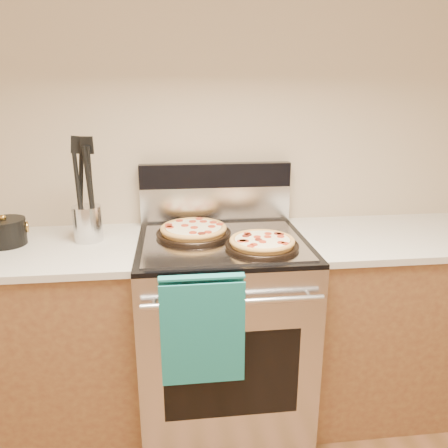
{
  "coord_description": "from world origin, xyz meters",
  "views": [
    {
      "loc": [
        -0.21,
        -0.2,
        1.56
      ],
      "look_at": [
        -0.01,
        1.55,
        1.03
      ],
      "focal_mm": 35.0,
      "sensor_mm": 36.0,
      "label": 1
    }
  ],
  "objects": [
    {
      "name": "oven_handle",
      "position": [
        0.0,
        1.27,
        0.8
      ],
      "size": [
        0.7,
        0.03,
        0.03
      ],
      "primitive_type": "cylinder",
      "rotation": [
        0.0,
        1.57,
        0.0
      ],
      "color": "silver",
      "rests_on": "range_body"
    },
    {
      "name": "cabinet_left",
      "position": [
        -0.88,
        1.68,
        0.44
      ],
      "size": [
        1.0,
        0.62,
        0.88
      ],
      "primitive_type": "cube",
      "color": "brown",
      "rests_on": "ground"
    },
    {
      "name": "wall_back",
      "position": [
        0.0,
        2.0,
        1.35
      ],
      "size": [
        4.0,
        0.0,
        4.0
      ],
      "primitive_type": "plane",
      "rotation": [
        1.57,
        0.0,
        0.0
      ],
      "color": "#C9B191",
      "rests_on": "ground"
    },
    {
      "name": "cabinet_right",
      "position": [
        0.88,
        1.68,
        0.44
      ],
      "size": [
        1.0,
        0.62,
        0.88
      ],
      "primitive_type": "cube",
      "color": "brown",
      "rests_on": "ground"
    },
    {
      "name": "pepperoni_pizza_back",
      "position": [
        -0.13,
        1.72,
        0.95
      ],
      "size": [
        0.38,
        0.38,
        0.05
      ],
      "primitive_type": null,
      "rotation": [
        0.0,
        0.0,
        0.11
      ],
      "color": "#BC8639",
      "rests_on": "foil_sheet"
    },
    {
      "name": "countertop_right",
      "position": [
        0.88,
        1.68,
        0.9
      ],
      "size": [
        1.02,
        0.64,
        0.03
      ],
      "primitive_type": "cube",
      "color": "beige",
      "rests_on": "cabinet_right"
    },
    {
      "name": "cooktop",
      "position": [
        0.0,
        1.65,
        0.91
      ],
      "size": [
        0.76,
        0.68,
        0.02
      ],
      "primitive_type": "cube",
      "color": "black",
      "rests_on": "range_body"
    },
    {
      "name": "countertop_left",
      "position": [
        -0.88,
        1.68,
        0.9
      ],
      "size": [
        1.02,
        0.64,
        0.03
      ],
      "primitive_type": "cube",
      "color": "beige",
      "rests_on": "cabinet_left"
    },
    {
      "name": "foil_sheet",
      "position": [
        0.0,
        1.62,
        0.92
      ],
      "size": [
        0.7,
        0.55,
        0.01
      ],
      "primitive_type": "cube",
      "color": "gray",
      "rests_on": "cooktop"
    },
    {
      "name": "range_body",
      "position": [
        0.0,
        1.65,
        0.45
      ],
      "size": [
        0.76,
        0.68,
        0.9
      ],
      "primitive_type": "cube",
      "color": "#B7B7BC",
      "rests_on": "ground"
    },
    {
      "name": "dish_towel",
      "position": [
        -0.12,
        1.27,
        0.7
      ],
      "size": [
        0.32,
        0.05,
        0.42
      ],
      "primitive_type": null,
      "color": "#1A867B",
      "rests_on": "oven_handle"
    },
    {
      "name": "utensil_crock",
      "position": [
        -0.6,
        1.75,
        0.99
      ],
      "size": [
        0.17,
        0.17,
        0.16
      ],
      "primitive_type": "cylinder",
      "rotation": [
        0.0,
        0.0,
        0.38
      ],
      "color": "silver",
      "rests_on": "countertop_left"
    },
    {
      "name": "saucepan",
      "position": [
        -0.96,
        1.73,
        0.96
      ],
      "size": [
        0.21,
        0.21,
        0.11
      ],
      "primitive_type": "cylinder",
      "rotation": [
        0.0,
        0.0,
        0.26
      ],
      "color": "black",
      "rests_on": "countertop_left"
    },
    {
      "name": "pepperoni_pizza_front",
      "position": [
        0.15,
        1.52,
        0.95
      ],
      "size": [
        0.35,
        0.35,
        0.04
      ],
      "primitive_type": null,
      "rotation": [
        0.0,
        0.0,
        -0.12
      ],
      "color": "#BC8639",
      "rests_on": "foil_sheet"
    },
    {
      "name": "oven_window",
      "position": [
        0.0,
        1.31,
        0.45
      ],
      "size": [
        0.56,
        0.01,
        0.4
      ],
      "primitive_type": "cube",
      "color": "black",
      "rests_on": "range_body"
    },
    {
      "name": "backsplash_upper",
      "position": [
        0.0,
        1.96,
        1.16
      ],
      "size": [
        0.76,
        0.06,
        0.12
      ],
      "primitive_type": "cube",
      "color": "black",
      "rests_on": "backsplash_lower"
    },
    {
      "name": "backsplash_lower",
      "position": [
        0.0,
        1.96,
        1.01
      ],
      "size": [
        0.76,
        0.06,
        0.18
      ],
      "primitive_type": "cube",
      "color": "silver",
      "rests_on": "cooktop"
    }
  ]
}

